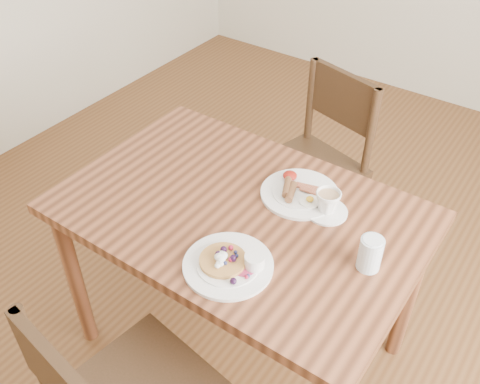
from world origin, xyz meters
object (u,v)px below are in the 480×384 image
(teacup_saucer, at_px, (327,204))
(water_glass, at_px, (370,254))
(pancake_plate, at_px, (230,263))
(chair_far, at_px, (316,159))
(breakfast_plate, at_px, (299,192))
(dining_table, at_px, (240,230))

(teacup_saucer, distance_m, water_glass, 0.26)
(pancake_plate, xyz_separation_m, water_glass, (0.33, 0.24, 0.04))
(chair_far, distance_m, teacup_saucer, 0.72)
(chair_far, bearing_deg, breakfast_plate, 125.98)
(pancake_plate, bearing_deg, dining_table, 118.89)
(chair_far, bearing_deg, dining_table, 111.83)
(dining_table, height_order, water_glass, water_glass)
(pancake_plate, bearing_deg, teacup_saucer, 72.74)
(pancake_plate, relative_size, water_glass, 2.47)
(teacup_saucer, bearing_deg, pancake_plate, -107.26)
(pancake_plate, distance_m, teacup_saucer, 0.40)
(dining_table, bearing_deg, chair_far, 96.59)
(chair_far, bearing_deg, pancake_plate, 117.75)
(breakfast_plate, bearing_deg, pancake_plate, -89.34)
(breakfast_plate, xyz_separation_m, teacup_saucer, (0.12, -0.03, 0.03))
(pancake_plate, height_order, breakfast_plate, pancake_plate)
(breakfast_plate, bearing_deg, water_glass, -26.96)
(water_glass, bearing_deg, teacup_saucer, 146.03)
(dining_table, relative_size, pancake_plate, 4.44)
(dining_table, relative_size, water_glass, 10.99)
(dining_table, xyz_separation_m, breakfast_plate, (0.12, 0.17, 0.11))
(pancake_plate, height_order, teacup_saucer, teacup_saucer)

